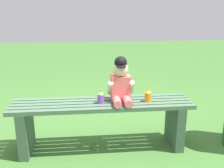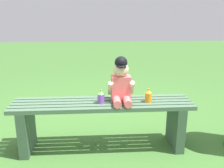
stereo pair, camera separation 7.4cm
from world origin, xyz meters
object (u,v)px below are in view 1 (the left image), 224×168
at_px(park_bench, 102,118).
at_px(sippy_cup_right, 148,95).
at_px(child_figure, 121,82).
at_px(sippy_cup_left, 101,97).

distance_m(park_bench, sippy_cup_right, 0.46).
bearing_deg(child_figure, sippy_cup_left, -169.91).
distance_m(child_figure, sippy_cup_right, 0.27).
height_order(sippy_cup_left, sippy_cup_right, same).
xyz_separation_m(child_figure, sippy_cup_left, (-0.18, -0.03, -0.12)).
bearing_deg(park_bench, sippy_cup_left, -116.91).
bearing_deg(child_figure, park_bench, -177.25).
relative_size(child_figure, sippy_cup_left, 3.26).
distance_m(child_figure, sippy_cup_left, 0.22).
height_order(park_bench, child_figure, child_figure).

